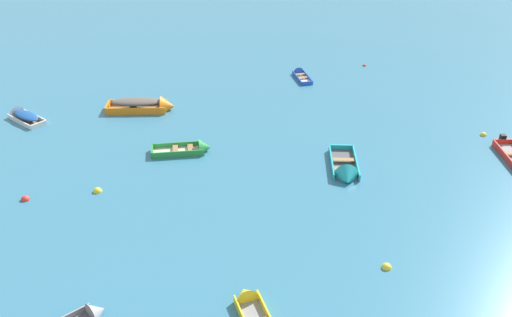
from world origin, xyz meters
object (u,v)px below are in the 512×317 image
at_px(mooring_buoy_far_field, 364,66).
at_px(mooring_buoy_outer_edge, 26,200).
at_px(rowboat_yellow_near_right, 250,306).
at_px(rowboat_orange_back_row_right, 148,105).
at_px(rowboat_blue_cluster_inner, 299,74).
at_px(mooring_buoy_between_boats_left, 386,268).
at_px(rowboat_green_midfield_left, 194,149).
at_px(rowboat_white_outer_left, 22,115).
at_px(mooring_buoy_central, 98,192).
at_px(rowboat_turquoise_outer_right, 346,173).
at_px(mooring_buoy_between_boats_right, 483,135).

relative_size(mooring_buoy_far_field, mooring_buoy_outer_edge, 0.66).
distance_m(rowboat_yellow_near_right, rowboat_orange_back_row_right, 20.56).
xyz_separation_m(rowboat_blue_cluster_inner, mooring_buoy_between_boats_left, (-2.98, -23.45, -0.13)).
height_order(rowboat_yellow_near_right, mooring_buoy_outer_edge, rowboat_yellow_near_right).
distance_m(rowboat_yellow_near_right, mooring_buoy_far_field, 29.81).
bearing_deg(rowboat_green_midfield_left, mooring_buoy_between_boats_left, -61.40).
relative_size(rowboat_yellow_near_right, rowboat_orange_back_row_right, 0.69).
bearing_deg(rowboat_white_outer_left, rowboat_blue_cluster_inner, 10.96).
xyz_separation_m(rowboat_orange_back_row_right, mooring_buoy_between_boats_left, (9.07, -19.16, -0.38)).
bearing_deg(mooring_buoy_outer_edge, mooring_buoy_central, 0.12).
distance_m(rowboat_white_outer_left, mooring_buoy_far_field, 26.67).
bearing_deg(mooring_buoy_central, mooring_buoy_far_field, 36.27).
bearing_deg(rowboat_orange_back_row_right, mooring_buoy_outer_edge, -123.56).
xyz_separation_m(rowboat_green_midfield_left, rowboat_turquoise_outer_right, (7.80, -4.61, 0.01)).
xyz_separation_m(rowboat_green_midfield_left, rowboat_white_outer_left, (-10.56, 7.11, 0.07)).
height_order(rowboat_turquoise_outer_right, mooring_buoy_between_boats_right, rowboat_turquoise_outer_right).
xyz_separation_m(rowboat_yellow_near_right, rowboat_orange_back_row_right, (-2.86, 20.36, 0.22)).
bearing_deg(mooring_buoy_central, mooring_buoy_between_boats_left, -36.37).
bearing_deg(mooring_buoy_between_boats_right, rowboat_orange_back_row_right, 157.27).
bearing_deg(mooring_buoy_between_boats_left, mooring_buoy_central, 143.63).
relative_size(mooring_buoy_far_field, mooring_buoy_between_boats_left, 0.69).
bearing_deg(mooring_buoy_far_field, mooring_buoy_between_boats_right, -80.40).
bearing_deg(rowboat_blue_cluster_inner, mooring_buoy_between_boats_right, -57.20).
xyz_separation_m(rowboat_blue_cluster_inner, rowboat_turquoise_outer_right, (-1.95, -15.65, 0.05)).
height_order(rowboat_green_midfield_left, mooring_buoy_outer_edge, rowboat_green_midfield_left).
distance_m(mooring_buoy_between_boats_right, mooring_buoy_central, 23.51).
height_order(rowboat_green_midfield_left, rowboat_turquoise_outer_right, rowboat_turquoise_outer_right).
height_order(rowboat_green_midfield_left, rowboat_orange_back_row_right, rowboat_orange_back_row_right).
relative_size(mooring_buoy_between_boats_right, mooring_buoy_central, 0.86).
height_order(rowboat_yellow_near_right, mooring_buoy_between_boats_left, rowboat_yellow_near_right).
relative_size(rowboat_green_midfield_left, rowboat_turquoise_outer_right, 0.83).
bearing_deg(mooring_buoy_far_field, rowboat_white_outer_left, -169.23).
bearing_deg(mooring_buoy_between_boats_right, mooring_buoy_between_boats_left, -136.49).
bearing_deg(rowboat_orange_back_row_right, rowboat_blue_cluster_inner, 19.56).
height_order(rowboat_blue_cluster_inner, rowboat_white_outer_left, rowboat_white_outer_left).
distance_m(rowboat_yellow_near_right, rowboat_green_midfield_left, 13.61).
distance_m(rowboat_green_midfield_left, mooring_buoy_between_boats_right, 18.07).
relative_size(rowboat_turquoise_outer_right, mooring_buoy_between_boats_left, 10.01).
bearing_deg(mooring_buoy_between_boats_left, rowboat_yellow_near_right, -169.10).
bearing_deg(mooring_buoy_between_boats_right, rowboat_green_midfield_left, 174.46).
relative_size(rowboat_yellow_near_right, mooring_buoy_between_boats_right, 8.36).
xyz_separation_m(rowboat_yellow_near_right, rowboat_white_outer_left, (-11.10, 20.71, 0.08)).
bearing_deg(rowboat_white_outer_left, mooring_buoy_outer_edge, -81.87).
relative_size(rowboat_blue_cluster_inner, rowboat_white_outer_left, 0.92).
bearing_deg(rowboat_orange_back_row_right, rowboat_turquoise_outer_right, -48.36).
height_order(rowboat_orange_back_row_right, rowboat_turquoise_outer_right, rowboat_orange_back_row_right).
bearing_deg(rowboat_green_midfield_left, mooring_buoy_central, -148.14).
bearing_deg(rowboat_white_outer_left, rowboat_green_midfield_left, -33.97).
bearing_deg(mooring_buoy_far_field, rowboat_orange_back_row_right, -163.45).
bearing_deg(mooring_buoy_outer_edge, rowboat_green_midfield_left, 20.61).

